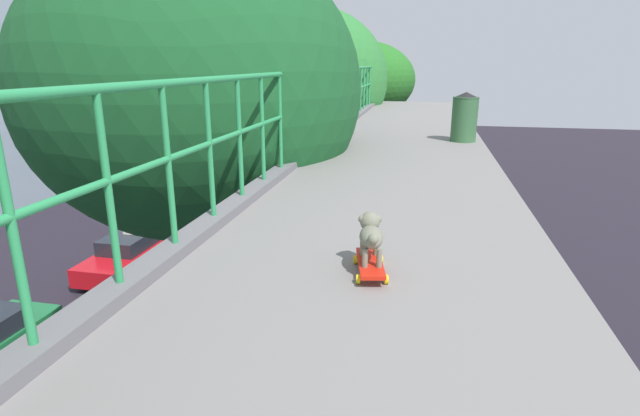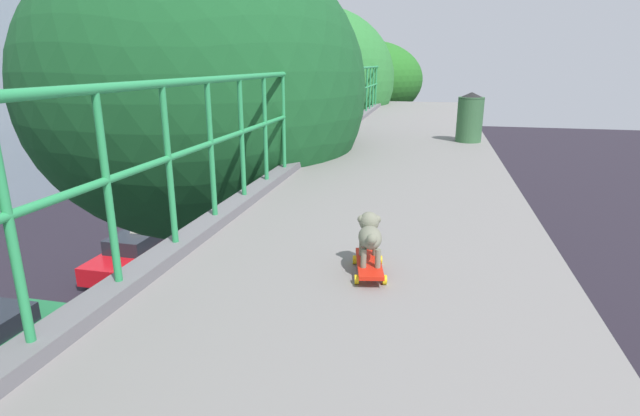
{
  "view_description": "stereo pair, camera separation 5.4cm",
  "coord_description": "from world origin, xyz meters",
  "px_view_note": "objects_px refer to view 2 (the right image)",
  "views": [
    {
      "loc": [
        1.43,
        -2.3,
        7.4
      ],
      "look_at": [
        0.72,
        1.01,
        6.39
      ],
      "focal_mm": 27.57,
      "sensor_mm": 36.0,
      "label": 1
    },
    {
      "loc": [
        1.48,
        -2.29,
        7.4
      ],
      "look_at": [
        0.72,
        1.01,
        6.39
      ],
      "focal_mm": 27.57,
      "sensor_mm": 36.0,
      "label": 2
    }
  ],
  "objects_px": {
    "car_black_seventh": "(274,223)",
    "toy_skateboard": "(369,264)",
    "small_dog": "(370,234)",
    "car_yellow_cab_fifth": "(172,313)",
    "litter_bin": "(470,117)",
    "city_bus": "(254,154)",
    "car_red_taxi_sixth": "(136,253)"
  },
  "relations": [
    {
      "from": "car_red_taxi_sixth",
      "to": "city_bus",
      "type": "height_order",
      "value": "city_bus"
    },
    {
      "from": "small_dog",
      "to": "car_yellow_cab_fifth",
      "type": "bearing_deg",
      "value": 128.33
    },
    {
      "from": "car_black_seventh",
      "to": "car_yellow_cab_fifth",
      "type": "bearing_deg",
      "value": -91.85
    },
    {
      "from": "car_red_taxi_sixth",
      "to": "car_black_seventh",
      "type": "bearing_deg",
      "value": 49.59
    },
    {
      "from": "litter_bin",
      "to": "car_black_seventh",
      "type": "bearing_deg",
      "value": 123.73
    },
    {
      "from": "small_dog",
      "to": "litter_bin",
      "type": "distance_m",
      "value": 5.85
    },
    {
      "from": "car_red_taxi_sixth",
      "to": "toy_skateboard",
      "type": "xyz_separation_m",
      "value": [
        10.05,
        -11.99,
        5.49
      ]
    },
    {
      "from": "car_black_seventh",
      "to": "city_bus",
      "type": "height_order",
      "value": "city_bus"
    },
    {
      "from": "car_red_taxi_sixth",
      "to": "litter_bin",
      "type": "height_order",
      "value": "litter_bin"
    },
    {
      "from": "small_dog",
      "to": "city_bus",
      "type": "bearing_deg",
      "value": 112.13
    },
    {
      "from": "car_yellow_cab_fifth",
      "to": "car_red_taxi_sixth",
      "type": "distance_m",
      "value": 5.2
    },
    {
      "from": "car_black_seventh",
      "to": "toy_skateboard",
      "type": "xyz_separation_m",
      "value": [
        6.2,
        -16.5,
        5.54
      ]
    },
    {
      "from": "car_yellow_cab_fifth",
      "to": "litter_bin",
      "type": "xyz_separation_m",
      "value": [
        7.4,
        -2.41,
        5.87
      ]
    },
    {
      "from": "car_black_seventh",
      "to": "litter_bin",
      "type": "bearing_deg",
      "value": -56.27
    },
    {
      "from": "car_yellow_cab_fifth",
      "to": "car_black_seventh",
      "type": "distance_m",
      "value": 8.29
    },
    {
      "from": "car_black_seventh",
      "to": "toy_skateboard",
      "type": "height_order",
      "value": "toy_skateboard"
    },
    {
      "from": "car_black_seventh",
      "to": "litter_bin",
      "type": "xyz_separation_m",
      "value": [
        7.14,
        -10.69,
        5.89
      ]
    },
    {
      "from": "toy_skateboard",
      "to": "litter_bin",
      "type": "height_order",
      "value": "litter_bin"
    },
    {
      "from": "city_bus",
      "to": "car_black_seventh",
      "type": "bearing_deg",
      "value": -65.28
    },
    {
      "from": "toy_skateboard",
      "to": "litter_bin",
      "type": "bearing_deg",
      "value": 80.86
    },
    {
      "from": "car_black_seventh",
      "to": "city_bus",
      "type": "xyz_separation_m",
      "value": [
        -4.25,
        9.23,
        1.26
      ]
    },
    {
      "from": "car_yellow_cab_fifth",
      "to": "city_bus",
      "type": "bearing_deg",
      "value": 102.81
    },
    {
      "from": "toy_skateboard",
      "to": "car_yellow_cab_fifth",
      "type": "bearing_deg",
      "value": 128.22
    },
    {
      "from": "car_black_seventh",
      "to": "small_dog",
      "type": "distance_m",
      "value": 18.5
    },
    {
      "from": "litter_bin",
      "to": "car_red_taxi_sixth",
      "type": "bearing_deg",
      "value": 150.64
    },
    {
      "from": "car_black_seventh",
      "to": "small_dog",
      "type": "xyz_separation_m",
      "value": [
        6.2,
        -16.46,
        5.73
      ]
    },
    {
      "from": "car_red_taxi_sixth",
      "to": "car_black_seventh",
      "type": "distance_m",
      "value": 5.93
    },
    {
      "from": "car_black_seventh",
      "to": "small_dog",
      "type": "bearing_deg",
      "value": -69.37
    },
    {
      "from": "toy_skateboard",
      "to": "car_black_seventh",
      "type": "bearing_deg",
      "value": 110.6
    },
    {
      "from": "toy_skateboard",
      "to": "small_dog",
      "type": "height_order",
      "value": "small_dog"
    },
    {
      "from": "city_bus",
      "to": "car_red_taxi_sixth",
      "type": "bearing_deg",
      "value": -88.3
    },
    {
      "from": "car_yellow_cab_fifth",
      "to": "car_red_taxi_sixth",
      "type": "relative_size",
      "value": 1.03
    }
  ]
}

